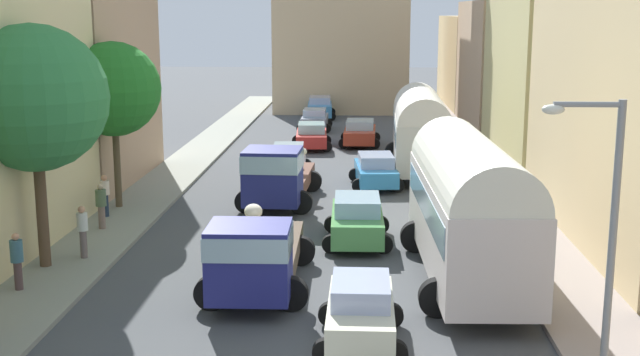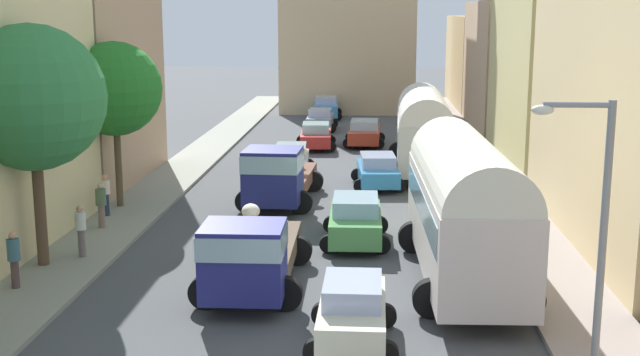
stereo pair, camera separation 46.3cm
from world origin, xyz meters
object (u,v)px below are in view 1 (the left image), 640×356
at_px(cargo_truck_0, 255,252).
at_px(parked_bus_1, 420,127).
at_px(car_7, 360,133).
at_px(pedestrian_1, 83,230).
at_px(car_3, 320,107).
at_px(car_1, 312,136).
at_px(pedestrian_0, 17,260).
at_px(pedestrian_3, 105,194).
at_px(parked_bus_0, 469,202).
at_px(cargo_truck_1, 277,174).
at_px(streetlamp_near, 603,220).
at_px(car_5, 357,220).
at_px(pedestrian_4, 101,205).
at_px(car_6, 376,170).
at_px(car_4, 361,312).
at_px(car_0, 289,161).
at_px(car_2, 315,119).

bearing_deg(cargo_truck_0, parked_bus_1, 72.26).
height_order(car_7, pedestrian_1, pedestrian_1).
height_order(cargo_truck_0, car_3, cargo_truck_0).
relative_size(car_1, pedestrian_0, 2.20).
relative_size(cargo_truck_0, pedestrian_3, 3.82).
xyz_separation_m(parked_bus_0, cargo_truck_1, (-6.33, 8.85, -0.99)).
relative_size(car_3, streetlamp_near, 0.75).
bearing_deg(car_5, car_7, 89.78).
bearing_deg(pedestrian_0, pedestrian_1, 75.16).
relative_size(parked_bus_1, pedestrian_0, 5.13).
bearing_deg(car_3, cargo_truck_1, -90.69).
relative_size(parked_bus_0, pedestrian_0, 5.35).
bearing_deg(pedestrian_4, pedestrian_0, -92.50).
bearing_deg(pedestrian_3, car_6, 32.50).
xyz_separation_m(cargo_truck_0, car_6, (3.53, 14.30, -0.47)).
relative_size(parked_bus_1, car_3, 2.00).
distance_m(parked_bus_1, car_1, 8.72).
bearing_deg(streetlamp_near, pedestrian_1, 148.98).
distance_m(cargo_truck_1, car_1, 14.03).
distance_m(car_7, pedestrian_1, 24.47).
xyz_separation_m(cargo_truck_0, cargo_truck_1, (-0.43, 10.36, 0.12)).
bearing_deg(pedestrian_4, parked_bus_0, -21.04).
distance_m(parked_bus_1, pedestrian_4, 16.73).
height_order(car_4, streetlamp_near, streetlamp_near).
bearing_deg(car_6, car_7, 93.56).
bearing_deg(cargo_truck_1, car_4, -76.42).
distance_m(car_6, pedestrian_0, 17.69).
bearing_deg(car_0, car_6, -27.06).
bearing_deg(car_4, car_2, 94.90).
xyz_separation_m(car_6, car_7, (-0.71, 11.36, 0.02)).
bearing_deg(car_6, pedestrian_3, -147.50).
height_order(cargo_truck_1, pedestrian_1, cargo_truck_1).
bearing_deg(pedestrian_3, car_3, 77.79).
distance_m(parked_bus_0, car_1, 23.64).
bearing_deg(pedestrian_3, pedestrian_1, -79.98).
distance_m(cargo_truck_0, streetlamp_near, 9.56).
distance_m(car_2, car_7, 6.64).
height_order(car_4, car_7, car_4).
bearing_deg(cargo_truck_0, car_1, 89.78).
bearing_deg(streetlamp_near, car_7, 98.80).
relative_size(car_4, car_7, 0.91).
distance_m(car_0, car_3, 21.47).
bearing_deg(car_0, pedestrian_4, -119.09).
bearing_deg(car_4, car_7, 90.08).
bearing_deg(car_1, pedestrian_0, -104.92).
bearing_deg(car_1, parked_bus_1, -49.23).
distance_m(car_0, car_7, 9.87).
bearing_deg(car_7, cargo_truck_1, -102.01).
relative_size(parked_bus_1, car_7, 2.20).
bearing_deg(cargo_truck_0, pedestrian_3, 129.98).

